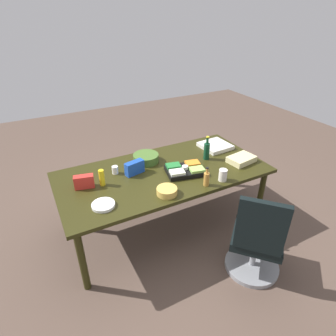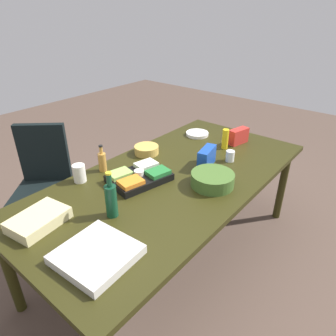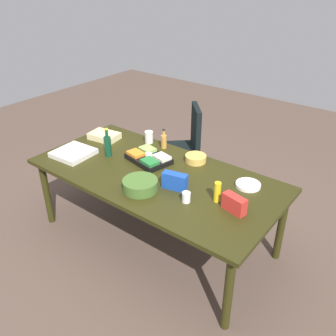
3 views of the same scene
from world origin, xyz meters
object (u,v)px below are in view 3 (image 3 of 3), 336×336
chip_bag_blue (175,181)px  chip_bowl (196,158)px  conference_table (155,179)px  paper_plate_stack (248,185)px  veggie_tray (149,158)px  dressing_bottle (164,141)px  pizza_box (73,153)px  mayo_jar (149,137)px  chip_bag_red (234,204)px  office_chair (182,154)px  wine_bottle (108,145)px  mustard_bottle (217,192)px  salad_bowl (140,185)px  paper_cup (186,197)px  sheet_cake (104,136)px

chip_bag_blue → chip_bowl: bearing=104.4°
conference_table → chip_bag_blue: 0.36m
conference_table → paper_plate_stack: 0.87m
paper_plate_stack → veggie_tray: bearing=-170.0°
chip_bowl → dressing_bottle: dressing_bottle is taller
pizza_box → mayo_jar: mayo_jar is taller
mayo_jar → chip_bag_red: chip_bag_red is taller
office_chair → veggie_tray: size_ratio=2.14×
pizza_box → office_chair: bearing=68.5°
office_chair → veggie_tray: (0.26, -0.95, 0.43)m
pizza_box → chip_bag_blue: size_ratio=1.64×
pizza_box → wine_bottle: size_ratio=1.20×
pizza_box → paper_plate_stack: bearing=14.4°
pizza_box → paper_plate_stack: pizza_box is taller
paper_plate_stack → dressing_bottle: size_ratio=1.03×
mustard_bottle → mayo_jar: bearing=156.2°
wine_bottle → office_chair: bearing=82.9°
conference_table → chip_bowl: bearing=67.5°
veggie_tray → dressing_bottle: 0.34m
chip_bag_blue → salad_bowl: bearing=-138.9°
paper_cup → dressing_bottle: 1.03m
chip_bag_red → dressing_bottle: bearing=154.2°
office_chair → pizza_box: bearing=-107.9°
office_chair → pizza_box: size_ratio=2.82×
office_chair → mustard_bottle: bearing=-44.5°
paper_plate_stack → chip_bag_blue: 0.65m
veggie_tray → mayo_jar: 0.43m
chip_bag_red → chip_bag_blue: bearing=-177.9°
mayo_jar → wine_bottle: bearing=-104.3°
office_chair → paper_plate_stack: office_chair is taller
conference_table → sheet_cake: size_ratio=7.44×
veggie_tray → pizza_box: bearing=-151.6°
veggie_tray → chip_bag_red: bearing=-11.9°
conference_table → chip_bag_blue: (0.31, -0.10, 0.14)m
veggie_tray → paper_plate_stack: (1.00, 0.18, -0.02)m
mayo_jar → wine_bottle: wine_bottle is taller
chip_bag_red → paper_plate_stack: bearing=100.9°
conference_table → pizza_box: 0.93m
veggie_tray → dressing_bottle: (-0.07, 0.33, 0.05)m
veggie_tray → chip_bag_blue: (0.51, -0.25, 0.04)m
office_chair → sheet_cake: size_ratio=3.17×
dressing_bottle → chip_bowl: bearing=-6.3°
salad_bowl → dressing_bottle: size_ratio=1.43×
office_chair → paper_plate_stack: bearing=-31.6°
chip_bowl → dressing_bottle: 0.45m
paper_plate_stack → chip_bowl: size_ratio=1.05×
paper_cup → sheet_cake: bearing=162.7°
chip_bag_blue → dressing_bottle: dressing_bottle is taller
mayo_jar → chip_bowl: 0.66m
chip_bowl → sheet_cake: same height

